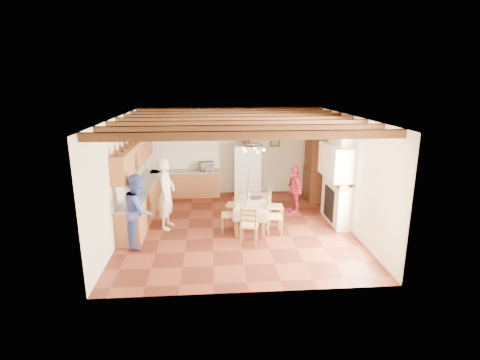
# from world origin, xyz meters

# --- Properties ---
(floor) EXTENTS (6.00, 6.50, 0.02)m
(floor) POSITION_xyz_m (0.00, 0.00, -0.01)
(floor) COLOR #4B1D13
(floor) RESTS_ON ground
(ceiling) EXTENTS (6.00, 6.50, 0.02)m
(ceiling) POSITION_xyz_m (0.00, 0.00, 3.01)
(ceiling) COLOR white
(ceiling) RESTS_ON ground
(wall_back) EXTENTS (6.00, 0.02, 3.00)m
(wall_back) POSITION_xyz_m (0.00, 3.26, 1.50)
(wall_back) COLOR beige
(wall_back) RESTS_ON ground
(wall_front) EXTENTS (6.00, 0.02, 3.00)m
(wall_front) POSITION_xyz_m (0.00, -3.26, 1.50)
(wall_front) COLOR beige
(wall_front) RESTS_ON ground
(wall_left) EXTENTS (0.02, 6.50, 3.00)m
(wall_left) POSITION_xyz_m (-3.01, 0.00, 1.50)
(wall_left) COLOR beige
(wall_left) RESTS_ON ground
(wall_right) EXTENTS (0.02, 6.50, 3.00)m
(wall_right) POSITION_xyz_m (3.01, 0.00, 1.50)
(wall_right) COLOR beige
(wall_right) RESTS_ON ground
(ceiling_beams) EXTENTS (6.00, 6.30, 0.16)m
(ceiling_beams) POSITION_xyz_m (0.00, 0.00, 2.91)
(ceiling_beams) COLOR #391C10
(ceiling_beams) RESTS_ON ground
(lower_cabinets_left) EXTENTS (0.60, 4.30, 0.86)m
(lower_cabinets_left) POSITION_xyz_m (-2.70, 1.05, 0.43)
(lower_cabinets_left) COLOR brown
(lower_cabinets_left) RESTS_ON ground
(lower_cabinets_back) EXTENTS (2.30, 0.60, 0.86)m
(lower_cabinets_back) POSITION_xyz_m (-1.55, 2.95, 0.43)
(lower_cabinets_back) COLOR brown
(lower_cabinets_back) RESTS_ON ground
(countertop_left) EXTENTS (0.62, 4.30, 0.04)m
(countertop_left) POSITION_xyz_m (-2.70, 1.05, 0.88)
(countertop_left) COLOR slate
(countertop_left) RESTS_ON lower_cabinets_left
(countertop_back) EXTENTS (2.34, 0.62, 0.04)m
(countertop_back) POSITION_xyz_m (-1.55, 2.95, 0.88)
(countertop_back) COLOR slate
(countertop_back) RESTS_ON lower_cabinets_back
(backsplash_left) EXTENTS (0.03, 4.30, 0.60)m
(backsplash_left) POSITION_xyz_m (-2.98, 1.05, 1.20)
(backsplash_left) COLOR white
(backsplash_left) RESTS_ON ground
(backsplash_back) EXTENTS (2.30, 0.03, 0.60)m
(backsplash_back) POSITION_xyz_m (-1.55, 3.23, 1.20)
(backsplash_back) COLOR white
(backsplash_back) RESTS_ON ground
(upper_cabinets) EXTENTS (0.35, 4.20, 0.70)m
(upper_cabinets) POSITION_xyz_m (-2.83, 1.05, 1.85)
(upper_cabinets) COLOR brown
(upper_cabinets) RESTS_ON ground
(fireplace) EXTENTS (0.56, 1.60, 2.80)m
(fireplace) POSITION_xyz_m (2.72, 0.20, 1.40)
(fireplace) COLOR beige
(fireplace) RESTS_ON ground
(wall_picture) EXTENTS (0.34, 0.03, 0.42)m
(wall_picture) POSITION_xyz_m (1.55, 3.23, 1.85)
(wall_picture) COLOR black
(wall_picture) RESTS_ON ground
(refrigerator) EXTENTS (0.92, 0.77, 1.78)m
(refrigerator) POSITION_xyz_m (0.55, 2.85, 0.89)
(refrigerator) COLOR silver
(refrigerator) RESTS_ON floor
(hutch) EXTENTS (0.62, 1.33, 2.35)m
(hutch) POSITION_xyz_m (2.75, 2.32, 1.18)
(hutch) COLOR #3D1F11
(hutch) RESTS_ON floor
(dining_table) EXTENTS (1.15, 1.79, 0.73)m
(dining_table) POSITION_xyz_m (0.42, 0.02, 0.64)
(dining_table) COLOR beige
(dining_table) RESTS_ON floor
(chandelier) EXTENTS (0.47, 0.47, 0.03)m
(chandelier) POSITION_xyz_m (0.42, 0.02, 2.25)
(chandelier) COLOR black
(chandelier) RESTS_ON ground
(chair_left_near) EXTENTS (0.43, 0.45, 0.96)m
(chair_left_near) POSITION_xyz_m (-0.24, -0.26, 0.48)
(chair_left_near) COLOR brown
(chair_left_near) RESTS_ON floor
(chair_left_far) EXTENTS (0.50, 0.51, 0.96)m
(chair_left_far) POSITION_xyz_m (-0.06, 0.55, 0.48)
(chair_left_far) COLOR brown
(chair_left_far) RESTS_ON floor
(chair_right_near) EXTENTS (0.41, 0.43, 0.96)m
(chair_right_near) POSITION_xyz_m (0.93, -0.47, 0.48)
(chair_right_near) COLOR brown
(chair_right_near) RESTS_ON floor
(chair_right_far) EXTENTS (0.42, 0.44, 0.96)m
(chair_right_far) POSITION_xyz_m (1.10, 0.31, 0.48)
(chair_right_far) COLOR brown
(chair_right_far) RESTS_ON floor
(chair_end_near) EXTENTS (0.50, 0.49, 0.96)m
(chair_end_near) POSITION_xyz_m (0.22, -1.03, 0.48)
(chair_end_near) COLOR brown
(chair_end_near) RESTS_ON floor
(chair_end_far) EXTENTS (0.43, 0.41, 0.96)m
(chair_end_far) POSITION_xyz_m (0.56, 0.99, 0.48)
(chair_end_far) COLOR brown
(chair_end_far) RESTS_ON floor
(person_man) EXTENTS (0.58, 0.78, 1.95)m
(person_man) POSITION_xyz_m (-1.89, 0.12, 0.97)
(person_man) COLOR silver
(person_man) RESTS_ON floor
(person_woman_blue) EXTENTS (0.70, 0.88, 1.77)m
(person_woman_blue) POSITION_xyz_m (-2.42, -0.91, 0.88)
(person_woman_blue) COLOR #3C4D9D
(person_woman_blue) RESTS_ON floor
(person_woman_red) EXTENTS (0.50, 0.89, 1.44)m
(person_woman_red) POSITION_xyz_m (1.81, 1.07, 0.72)
(person_woman_red) COLOR #C6283F
(person_woman_red) RESTS_ON floor
(microwave) EXTENTS (0.56, 0.43, 0.28)m
(microwave) POSITION_xyz_m (-0.81, 2.95, 1.04)
(microwave) COLOR silver
(microwave) RESTS_ON countertop_back
(fridge_vase) EXTENTS (0.29, 0.29, 0.28)m
(fridge_vase) POSITION_xyz_m (0.51, 2.85, 1.92)
(fridge_vase) COLOR #3D1F11
(fridge_vase) RESTS_ON refrigerator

